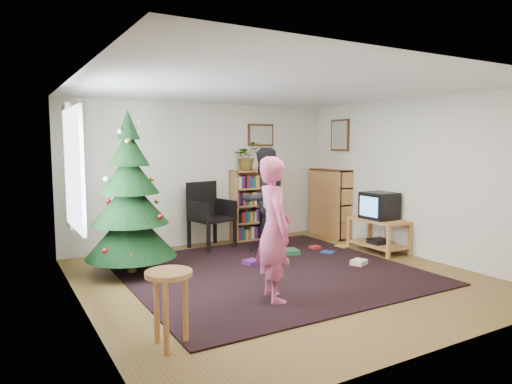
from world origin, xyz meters
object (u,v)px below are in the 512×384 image
bookshelf_back (256,204)px  armchair (209,212)px  table_lamp (269,158)px  christmas_tree (130,207)px  person_standing (274,229)px  crt_tv (379,206)px  bookshelf_right (330,202)px  picture_right (340,135)px  picture_back (261,135)px  stool (169,288)px  potted_plant (246,156)px  tv_stand (378,232)px  person_by_chair (264,200)px

bookshelf_back → armchair: bookshelf_back is taller
table_lamp → bookshelf_back: bearing=180.0°
christmas_tree → person_standing: size_ratio=1.36×
crt_tv → bookshelf_right: bearing=85.0°
picture_right → bookshelf_right: bearing=144.9°
picture_back → armchair: 1.83m
stool → person_standing: (1.44, 0.56, 0.29)m
armchair → table_lamp: 1.63m
bookshelf_back → stool: 4.67m
picture_back → christmas_tree: size_ratio=0.25×
potted_plant → christmas_tree: bearing=-154.9°
tv_stand → crt_tv: crt_tv is taller
tv_stand → crt_tv: (-0.00, 0.00, 0.44)m
crt_tv → tv_stand: bearing=-0.0°
bookshelf_right → tv_stand: (-0.12, -1.41, -0.34)m
crt_tv → stool: 4.55m
picture_right → potted_plant: picture_right is taller
bookshelf_back → tv_stand: size_ratio=1.34×
bookshelf_back → person_standing: 3.41m
person_standing → person_by_chair: (1.13, 2.10, 0.04)m
crt_tv → picture_right: bearing=78.9°
tv_stand → crt_tv: 0.44m
christmas_tree → stool: (-0.32, -2.47, -0.40)m
christmas_tree → armchair: 1.90m
picture_back → picture_right: 1.51m
table_lamp → armchair: bearing=-173.0°
bookshelf_right → crt_tv: size_ratio=2.56×
bookshelf_right → bookshelf_back: bearing=70.2°
bookshelf_right → table_lamp: bearing=65.3°
bookshelf_back → christmas_tree: bearing=-156.6°
stool → person_by_chair: bearing=46.0°
person_by_chair → stool: bearing=39.0°
picture_right → armchair: (-2.55, 0.42, -1.33)m
person_standing → potted_plant: bearing=-10.8°
crt_tv → person_standing: size_ratio=0.31×
bookshelf_right → stool: size_ratio=1.89×
armchair → person_standing: (-0.48, -2.88, 0.21)m
crt_tv → christmas_tree: bearing=168.9°
tv_stand → person_standing: 3.04m
christmas_tree → stool: size_ratio=3.26×
person_standing → crt_tv: bearing=-55.0°
armchair → table_lamp: table_lamp is taller
bookshelf_back → tv_stand: (1.26, -1.91, -0.34)m
christmas_tree → potted_plant: 2.77m
table_lamp → crt_tv: bearing=-63.5°
picture_right → christmas_tree: bearing=-172.4°
stool → person_standing: person_standing is taller
stool → person_standing: bearing=21.2°
stool → picture_right: bearing=34.0°
tv_stand → bookshelf_back: bearing=123.4°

